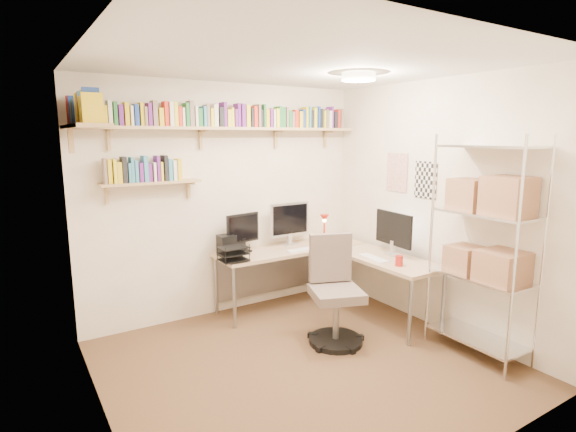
% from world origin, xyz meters
% --- Properties ---
extents(ground, '(3.20, 3.20, 0.00)m').
position_xyz_m(ground, '(0.00, 0.00, 0.00)').
color(ground, '#462E1E').
rests_on(ground, ground).
extents(room_shell, '(3.24, 3.04, 2.52)m').
position_xyz_m(room_shell, '(0.00, 0.00, 1.55)').
color(room_shell, beige).
rests_on(room_shell, ground).
extents(wall_shelves, '(3.12, 1.09, 0.80)m').
position_xyz_m(wall_shelves, '(-0.42, 1.30, 2.02)').
color(wall_shelves, tan).
rests_on(wall_shelves, ground).
extents(corner_desk, '(1.83, 1.79, 1.19)m').
position_xyz_m(corner_desk, '(0.69, 0.99, 0.68)').
color(corner_desk, tan).
rests_on(corner_desk, ground).
extents(office_chair, '(0.58, 0.59, 1.02)m').
position_xyz_m(office_chair, '(0.50, 0.23, 0.43)').
color(office_chair, black).
rests_on(office_chair, ground).
extents(wire_rack, '(0.43, 0.86, 1.96)m').
position_xyz_m(wire_rack, '(1.42, -0.71, 1.14)').
color(wire_rack, silver).
rests_on(wire_rack, ground).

